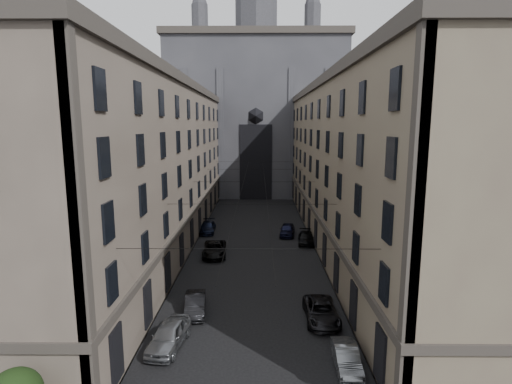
{
  "coord_description": "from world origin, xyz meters",
  "views": [
    {
      "loc": [
        0.55,
        -10.25,
        13.97
      ],
      "look_at": [
        0.39,
        13.38,
        9.97
      ],
      "focal_mm": 28.0,
      "sensor_mm": 36.0,
      "label": 1
    }
  ],
  "objects_px": {
    "car_left_midnear": "(195,304)",
    "car_right_midfar": "(306,238)",
    "gothic_tower": "(256,106)",
    "car_right_midnear": "(321,311)",
    "car_left_near": "(169,335)",
    "car_right_far": "(287,230)",
    "car_left_far": "(207,227)",
    "car_left_midfar": "(215,249)",
    "car_right_near": "(346,358)"
  },
  "relations": [
    {
      "from": "car_left_midnear",
      "to": "car_right_midfar",
      "type": "height_order",
      "value": "car_left_midnear"
    },
    {
      "from": "gothic_tower",
      "to": "car_right_midnear",
      "type": "relative_size",
      "value": 11.7
    },
    {
      "from": "car_left_near",
      "to": "car_left_midnear",
      "type": "bearing_deg",
      "value": 86.49
    },
    {
      "from": "car_left_midnear",
      "to": "car_right_far",
      "type": "relative_size",
      "value": 0.96
    },
    {
      "from": "car_left_midnear",
      "to": "car_left_far",
      "type": "distance_m",
      "value": 22.73
    },
    {
      "from": "car_left_midfar",
      "to": "car_right_midfar",
      "type": "height_order",
      "value": "car_left_midfar"
    },
    {
      "from": "car_right_midfar",
      "to": "car_left_midnear",
      "type": "bearing_deg",
      "value": -114.93
    },
    {
      "from": "car_left_near",
      "to": "car_right_midfar",
      "type": "height_order",
      "value": "car_left_near"
    },
    {
      "from": "gothic_tower",
      "to": "car_left_midnear",
      "type": "xyz_separation_m",
      "value": [
        -4.2,
        -57.18,
        -17.1
      ]
    },
    {
      "from": "car_left_far",
      "to": "car_right_far",
      "type": "distance_m",
      "value": 10.45
    },
    {
      "from": "gothic_tower",
      "to": "car_right_midfar",
      "type": "bearing_deg",
      "value": -81.08
    },
    {
      "from": "car_left_near",
      "to": "car_right_midnear",
      "type": "distance_m",
      "value": 10.82
    },
    {
      "from": "car_left_near",
      "to": "car_left_midnear",
      "type": "xyz_separation_m",
      "value": [
        0.95,
        4.66,
        -0.09
      ]
    },
    {
      "from": "car_right_midnear",
      "to": "car_right_midfar",
      "type": "relative_size",
      "value": 1.06
    },
    {
      "from": "car_left_midfar",
      "to": "car_left_far",
      "type": "xyz_separation_m",
      "value": [
        -1.96,
        9.4,
        -0.03
      ]
    },
    {
      "from": "car_left_near",
      "to": "car_right_midnear",
      "type": "bearing_deg",
      "value": 27.15
    },
    {
      "from": "car_left_midfar",
      "to": "car_right_midfar",
      "type": "distance_m",
      "value": 11.31
    },
    {
      "from": "car_left_far",
      "to": "car_right_midnear",
      "type": "bearing_deg",
      "value": -66.26
    },
    {
      "from": "car_left_midnear",
      "to": "car_right_midfar",
      "type": "distance_m",
      "value": 20.52
    },
    {
      "from": "car_left_midnear",
      "to": "car_left_midfar",
      "type": "distance_m",
      "value": 13.24
    },
    {
      "from": "car_right_near",
      "to": "car_left_far",
      "type": "bearing_deg",
      "value": 113.28
    },
    {
      "from": "car_left_near",
      "to": "car_right_far",
      "type": "bearing_deg",
      "value": 78.16
    },
    {
      "from": "car_left_far",
      "to": "car_right_near",
      "type": "height_order",
      "value": "car_left_far"
    },
    {
      "from": "car_left_near",
      "to": "car_left_midfar",
      "type": "height_order",
      "value": "car_left_near"
    },
    {
      "from": "car_left_near",
      "to": "car_right_midnear",
      "type": "xyz_separation_m",
      "value": [
        10.22,
        3.55,
        -0.1
      ]
    },
    {
      "from": "car_left_near",
      "to": "car_left_far",
      "type": "bearing_deg",
      "value": 100.11
    },
    {
      "from": "car_left_midfar",
      "to": "car_right_near",
      "type": "height_order",
      "value": "car_left_midfar"
    },
    {
      "from": "car_left_midnear",
      "to": "car_right_far",
      "type": "bearing_deg",
      "value": 61.81
    },
    {
      "from": "car_right_far",
      "to": "car_right_near",
      "type": "bearing_deg",
      "value": -79.54
    },
    {
      "from": "car_left_midfar",
      "to": "car_right_midnear",
      "type": "xyz_separation_m",
      "value": [
        9.27,
        -14.35,
        -0.04
      ]
    },
    {
      "from": "car_left_far",
      "to": "car_right_near",
      "type": "relative_size",
      "value": 1.24
    },
    {
      "from": "car_right_midfar",
      "to": "car_right_far",
      "type": "distance_m",
      "value": 4.11
    },
    {
      "from": "car_right_near",
      "to": "car_right_midnear",
      "type": "xyz_separation_m",
      "value": [
        -0.58,
        5.69,
        0.05
      ]
    },
    {
      "from": "gothic_tower",
      "to": "car_right_midfar",
      "type": "xyz_separation_m",
      "value": [
        6.2,
        -39.49,
        -17.12
      ]
    },
    {
      "from": "gothic_tower",
      "to": "car_right_midnear",
      "type": "bearing_deg",
      "value": -85.03
    },
    {
      "from": "gothic_tower",
      "to": "car_left_midnear",
      "type": "bearing_deg",
      "value": -94.2
    },
    {
      "from": "car_left_far",
      "to": "car_right_near",
      "type": "distance_m",
      "value": 31.73
    },
    {
      "from": "gothic_tower",
      "to": "car_left_midfar",
      "type": "xyz_separation_m",
      "value": [
        -4.2,
        -43.94,
        -17.07
      ]
    },
    {
      "from": "car_left_midnear",
      "to": "car_right_midnear",
      "type": "bearing_deg",
      "value": -13.46
    },
    {
      "from": "gothic_tower",
      "to": "car_right_midfar",
      "type": "height_order",
      "value": "gothic_tower"
    },
    {
      "from": "gothic_tower",
      "to": "car_left_near",
      "type": "relative_size",
      "value": 12.51
    },
    {
      "from": "car_left_midfar",
      "to": "car_right_near",
      "type": "xyz_separation_m",
      "value": [
        9.85,
        -20.05,
        -0.09
      ]
    },
    {
      "from": "car_right_midnear",
      "to": "car_right_far",
      "type": "relative_size",
      "value": 1.12
    },
    {
      "from": "gothic_tower",
      "to": "car_right_near",
      "type": "height_order",
      "value": "gothic_tower"
    },
    {
      "from": "gothic_tower",
      "to": "car_left_far",
      "type": "relative_size",
      "value": 12.11
    },
    {
      "from": "gothic_tower",
      "to": "car_right_far",
      "type": "height_order",
      "value": "gothic_tower"
    },
    {
      "from": "car_right_midnear",
      "to": "car_right_far",
      "type": "distance_m",
      "value": 22.41
    },
    {
      "from": "car_right_midnear",
      "to": "car_left_near",
      "type": "bearing_deg",
      "value": -160.8
    },
    {
      "from": "car_left_midnear",
      "to": "car_right_far",
      "type": "height_order",
      "value": "car_right_far"
    },
    {
      "from": "car_right_midnear",
      "to": "car_left_far",
      "type": "bearing_deg",
      "value": 115.33
    }
  ]
}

